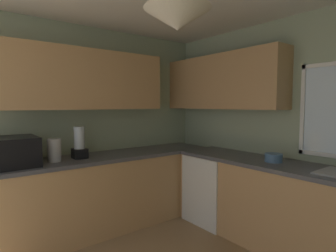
% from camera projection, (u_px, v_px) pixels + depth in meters
% --- Properties ---
extents(room_shell, '(4.05, 3.72, 2.54)m').
position_uv_depth(room_shell, '(190.00, 81.00, 2.40)').
color(room_shell, '#9EAD8E').
rests_on(room_shell, ground_plane).
extents(counter_run_left, '(0.65, 3.33, 0.90)m').
position_uv_depth(counter_run_left, '(86.00, 196.00, 3.21)').
color(counter_run_left, tan).
rests_on(counter_run_left, ground_plane).
extents(counter_run_back, '(3.14, 0.65, 0.90)m').
position_uv_depth(counter_run_back, '(310.00, 215.00, 2.65)').
color(counter_run_back, tan).
rests_on(counter_run_back, ground_plane).
extents(dishwasher, '(0.60, 0.60, 0.86)m').
position_uv_depth(dishwasher, '(215.00, 188.00, 3.58)').
color(dishwasher, white).
rests_on(dishwasher, ground_plane).
extents(microwave, '(0.48, 0.36, 0.29)m').
position_uv_depth(microwave, '(17.00, 151.00, 2.74)').
color(microwave, black).
rests_on(microwave, counter_run_left).
extents(kettle, '(0.14, 0.14, 0.24)m').
position_uv_depth(kettle, '(54.00, 150.00, 2.94)').
color(kettle, '#B7B7BC').
rests_on(kettle, counter_run_left).
extents(bowl, '(0.18, 0.18, 0.09)m').
position_uv_depth(bowl, '(274.00, 158.00, 2.93)').
color(bowl, '#4C7099').
rests_on(bowl, counter_run_back).
extents(blender_appliance, '(0.15, 0.15, 0.36)m').
position_uv_depth(blender_appliance, '(80.00, 144.00, 3.13)').
color(blender_appliance, black).
rests_on(blender_appliance, counter_run_left).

